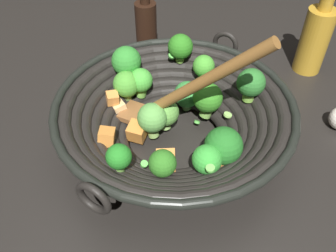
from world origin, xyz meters
name	(u,v)px	position (x,y,z in m)	size (l,w,h in m)	color
ground_plane	(174,142)	(0.00, 0.00, 0.00)	(4.00, 4.00, 0.00)	black
wok	(174,116)	(0.00, 0.00, 0.06)	(0.40, 0.42, 0.25)	black
soy_sauce_bottle	(146,28)	(-0.10, 0.27, 0.07)	(0.05, 0.05, 0.17)	black
cooking_oil_bottle	(315,38)	(0.26, 0.27, 0.08)	(0.06, 0.06, 0.19)	#AD7F23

